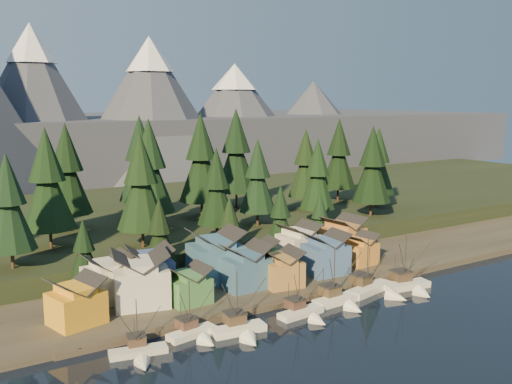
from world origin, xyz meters
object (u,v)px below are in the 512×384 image
boat_3 (305,307)px  boat_5 (376,283)px  boat_1 (195,326)px  house_back_0 (107,276)px  house_front_0 (76,300)px  boat_6 (410,279)px  house_front_1 (140,277)px  house_back_1 (150,269)px  boat_4 (340,293)px  boat_2 (241,322)px  boat_0 (139,346)px

boat_3 → boat_5: (19.98, 2.55, 0.24)m
boat_1 → house_back_0: size_ratio=1.18×
house_front_0 → boat_6: bearing=-27.4°
house_front_0 → house_back_0: size_ratio=1.09×
house_front_1 → house_back_1: 6.20m
boat_1 → boat_3: bearing=-15.7°
house_back_0 → house_back_1: house_back_1 is taller
boat_6 → boat_3: bearing=-170.9°
boat_4 → house_front_1: bearing=150.8°
boat_5 → house_front_0: 58.38m
house_back_0 → house_back_1: (8.26, -0.61, 0.26)m
boat_5 → house_back_1: 45.65m
boat_6 → house_back_0: 61.23m
house_front_0 → house_back_0: bearing=31.8°
house_back_1 → boat_5: bearing=-17.9°
boat_6 → house_back_0: size_ratio=1.40×
boat_5 → house_back_0: 53.34m
boat_2 → boat_5: (33.80, 3.22, -0.04)m
house_back_1 → boat_1: bearing=-82.0°
house_front_1 → house_back_1: (3.75, 4.93, -0.39)m
house_front_0 → house_front_1: 12.94m
boat_2 → house_back_1: 25.07m
boat_6 → boat_1: bearing=-174.1°
house_front_0 → house_front_1: (12.58, 2.85, 1.10)m
house_front_1 → house_back_0: bearing=143.0°
boat_0 → boat_4: bearing=12.7°
boat_4 → boat_5: 10.46m
boat_4 → boat_5: bearing=3.1°
boat_3 → house_back_0: size_ratio=1.19×
boat_4 → boat_3: bearing=-174.2°
house_back_1 → boat_6: bearing=-16.2°
boat_0 → boat_5: bearing=13.6°
boat_6 → house_back_0: (-56.48, 23.33, 3.80)m
boat_0 → house_front_1: bearing=79.5°
boat_5 → boat_6: 7.98m
boat_1 → boat_2: 7.74m
boat_3 → boat_6: bearing=-4.2°
boat_5 → house_front_0: size_ratio=1.38×
boat_2 → house_back_0: bearing=127.2°
boat_5 → house_front_1: 47.19m
boat_3 → house_front_0: (-36.88, 15.35, 3.74)m
boat_5 → boat_0: bearing=169.6°
boat_1 → boat_5: (40.89, 0.12, 0.22)m
boat_3 → house_back_1: size_ratio=1.10×
boat_0 → boat_3: (31.40, -0.47, 0.25)m
boat_5 → house_back_1: (-40.53, 20.57, 4.21)m
boat_2 → boat_0: bearing=-178.0°
boat_1 → boat_4: boat_4 is taller
house_front_0 → house_back_1: bearing=11.1°
house_back_0 → house_back_1: 8.29m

